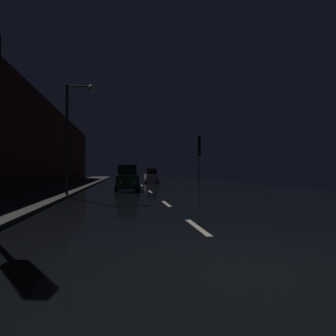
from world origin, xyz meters
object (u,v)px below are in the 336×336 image
Objects in this scene: traffic_light_far_right at (199,150)px; car_distant_taillights at (151,176)px; streetlamp_overhead at (75,122)px; car_approaching_headlights at (127,179)px.

traffic_light_far_right is 1.30× the size of car_distant_taillights.
car_approaching_headlights is at bearing 58.80° from streetlamp_overhead.
traffic_light_far_right is at bearing -161.38° from car_distant_taillights.
car_distant_taillights is at bearing 70.47° from streetlamp_overhead.
car_approaching_headlights is at bearing -69.14° from traffic_light_far_right.
streetlamp_overhead reaches higher than traffic_light_far_right.
streetlamp_overhead is (-10.04, -8.01, 0.94)m from traffic_light_far_right.
streetlamp_overhead is 7.09m from car_approaching_headlights.
car_approaching_headlights reaches higher than car_distant_taillights.
traffic_light_far_right is 11.32m from car_distant_taillights.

